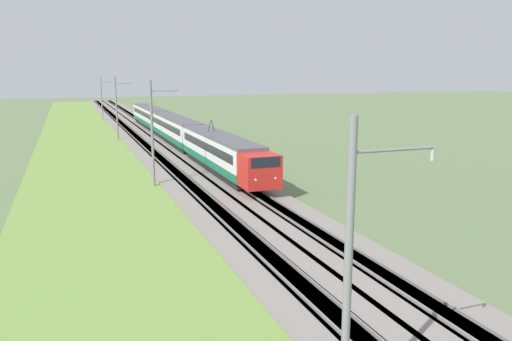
% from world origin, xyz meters
% --- Properties ---
extents(ballast_main, '(240.00, 4.40, 0.30)m').
position_xyz_m(ballast_main, '(50.00, 0.00, 0.15)').
color(ballast_main, gray).
rests_on(ballast_main, ground).
extents(ballast_adjacent, '(240.00, 4.40, 0.30)m').
position_xyz_m(ballast_adjacent, '(50.00, -4.07, 0.15)').
color(ballast_adjacent, gray).
rests_on(ballast_adjacent, ground).
extents(track_main, '(240.00, 1.57, 0.45)m').
position_xyz_m(track_main, '(50.00, 0.00, 0.16)').
color(track_main, '#4C4238').
rests_on(track_main, ground).
extents(track_adjacent, '(240.00, 1.57, 0.45)m').
position_xyz_m(track_adjacent, '(50.00, -4.07, 0.16)').
color(track_adjacent, '#4C4238').
rests_on(track_adjacent, ground).
extents(grass_verge, '(240.00, 13.93, 0.12)m').
position_xyz_m(grass_verge, '(50.00, 6.30, 0.06)').
color(grass_verge, olive).
rests_on(grass_verge, ground).
extents(passenger_train, '(64.39, 2.86, 4.84)m').
position_xyz_m(passenger_train, '(59.72, -4.07, 2.25)').
color(passenger_train, red).
rests_on(passenger_train, ground).
extents(catenary_mast_near, '(0.22, 2.56, 8.46)m').
position_xyz_m(catenary_mast_near, '(4.66, 2.63, 4.37)').
color(catenary_mast_near, slate).
rests_on(catenary_mast_near, ground).
extents(catenary_mast_mid, '(0.22, 2.56, 8.91)m').
position_xyz_m(catenary_mast_mid, '(35.59, 2.63, 4.60)').
color(catenary_mast_mid, slate).
rests_on(catenary_mast_mid, ground).
extents(catenary_mast_far, '(0.22, 2.56, 8.92)m').
position_xyz_m(catenary_mast_far, '(66.53, 2.63, 4.61)').
color(catenary_mast_far, slate).
rests_on(catenary_mast_far, ground).
extents(catenary_mast_distant, '(0.22, 2.56, 8.56)m').
position_xyz_m(catenary_mast_distant, '(97.46, 2.63, 4.42)').
color(catenary_mast_distant, slate).
rests_on(catenary_mast_distant, ground).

